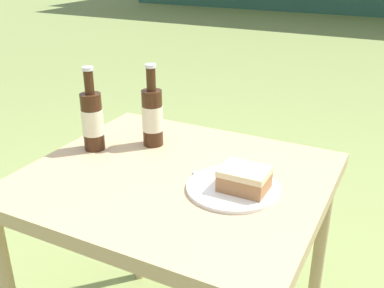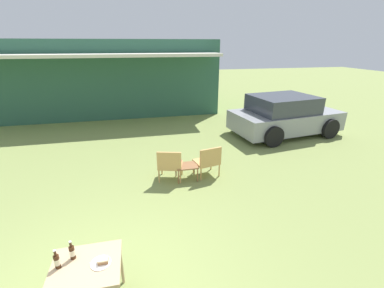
{
  "view_description": "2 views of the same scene",
  "coord_description": "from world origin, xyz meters",
  "px_view_note": "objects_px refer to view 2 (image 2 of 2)",
  "views": [
    {
      "loc": [
        0.53,
        -0.94,
        1.28
      ],
      "look_at": [
        0.0,
        0.1,
        0.77
      ],
      "focal_mm": 42.0,
      "sensor_mm": 36.0,
      "label": 1
    },
    {
      "loc": [
        0.72,
        -2.48,
        3.13
      ],
      "look_at": [
        1.96,
        3.05,
        0.9
      ],
      "focal_mm": 24.0,
      "sensor_mm": 36.0,
      "label": 2
    }
  ],
  "objects_px": {
    "cola_bottle_near": "(72,252)",
    "wicker_chair_cushioned": "(170,164)",
    "patio_table": "(87,270)",
    "cola_bottle_far": "(57,261)",
    "garden_side_table": "(187,167)",
    "parked_car": "(284,116)",
    "wicker_chair_plain": "(208,160)",
    "cake_on_plate": "(102,261)"
  },
  "relations": [
    {
      "from": "garden_side_table",
      "to": "cola_bottle_near",
      "type": "xyz_separation_m",
      "value": [
        -1.97,
        -2.86,
        0.48
      ]
    },
    {
      "from": "patio_table",
      "to": "cola_bottle_far",
      "type": "bearing_deg",
      "value": 173.03
    },
    {
      "from": "parked_car",
      "to": "cola_bottle_near",
      "type": "relative_size",
      "value": 15.92
    },
    {
      "from": "cola_bottle_near",
      "to": "cola_bottle_far",
      "type": "xyz_separation_m",
      "value": [
        -0.14,
        -0.11,
        0.0
      ]
    },
    {
      "from": "parked_car",
      "to": "wicker_chair_cushioned",
      "type": "bearing_deg",
      "value": -158.53
    },
    {
      "from": "cola_bottle_near",
      "to": "parked_car",
      "type": "bearing_deg",
      "value": 41.66
    },
    {
      "from": "garden_side_table",
      "to": "patio_table",
      "type": "xyz_separation_m",
      "value": [
        -1.81,
        -3.01,
        0.31
      ]
    },
    {
      "from": "cake_on_plate",
      "to": "cola_bottle_near",
      "type": "xyz_separation_m",
      "value": [
        -0.35,
        0.15,
        0.07
      ]
    },
    {
      "from": "wicker_chair_cushioned",
      "to": "cake_on_plate",
      "type": "height_order",
      "value": "wicker_chair_cushioned"
    },
    {
      "from": "wicker_chair_plain",
      "to": "cola_bottle_far",
      "type": "xyz_separation_m",
      "value": [
        -2.66,
        -3.0,
        0.37
      ]
    },
    {
      "from": "parked_car",
      "to": "wicker_chair_cushioned",
      "type": "relative_size",
      "value": 5.05
    },
    {
      "from": "parked_car",
      "to": "garden_side_table",
      "type": "relative_size",
      "value": 7.78
    },
    {
      "from": "wicker_chair_cushioned",
      "to": "garden_side_table",
      "type": "relative_size",
      "value": 1.54
    },
    {
      "from": "cake_on_plate",
      "to": "cola_bottle_far",
      "type": "distance_m",
      "value": 0.49
    },
    {
      "from": "parked_car",
      "to": "cola_bottle_near",
      "type": "height_order",
      "value": "parked_car"
    },
    {
      "from": "cola_bottle_near",
      "to": "wicker_chair_cushioned",
      "type": "bearing_deg",
      "value": 61.53
    },
    {
      "from": "cake_on_plate",
      "to": "cola_bottle_near",
      "type": "distance_m",
      "value": 0.38
    },
    {
      "from": "parked_car",
      "to": "cola_bottle_near",
      "type": "bearing_deg",
      "value": -145.99
    },
    {
      "from": "wicker_chair_cushioned",
      "to": "garden_side_table",
      "type": "xyz_separation_m",
      "value": [
        0.39,
        -0.05,
        -0.1
      ]
    },
    {
      "from": "wicker_chair_plain",
      "to": "wicker_chair_cushioned",
      "type": "bearing_deg",
      "value": -13.44
    },
    {
      "from": "parked_car",
      "to": "patio_table",
      "type": "height_order",
      "value": "parked_car"
    },
    {
      "from": "parked_car",
      "to": "wicker_chair_plain",
      "type": "distance_m",
      "value": 4.41
    },
    {
      "from": "wicker_chair_cushioned",
      "to": "cola_bottle_far",
      "type": "distance_m",
      "value": 3.5
    },
    {
      "from": "patio_table",
      "to": "cola_bottle_near",
      "type": "relative_size",
      "value": 3.14
    },
    {
      "from": "wicker_chair_plain",
      "to": "cola_bottle_near",
      "type": "relative_size",
      "value": 3.15
    },
    {
      "from": "cola_bottle_near",
      "to": "cola_bottle_far",
      "type": "distance_m",
      "value": 0.18
    },
    {
      "from": "wicker_chair_cushioned",
      "to": "wicker_chair_plain",
      "type": "xyz_separation_m",
      "value": [
        0.94,
        -0.02,
        0.01
      ]
    },
    {
      "from": "wicker_chair_plain",
      "to": "cola_bottle_near",
      "type": "height_order",
      "value": "cola_bottle_near"
    },
    {
      "from": "parked_car",
      "to": "patio_table",
      "type": "xyz_separation_m",
      "value": [
        -5.96,
        -5.58,
        -0.05
      ]
    },
    {
      "from": "patio_table",
      "to": "cake_on_plate",
      "type": "height_order",
      "value": "cake_on_plate"
    },
    {
      "from": "wicker_chair_cushioned",
      "to": "cola_bottle_near",
      "type": "bearing_deg",
      "value": 76.88
    },
    {
      "from": "wicker_chair_cushioned",
      "to": "patio_table",
      "type": "xyz_separation_m",
      "value": [
        -1.42,
        -3.06,
        0.21
      ]
    },
    {
      "from": "wicker_chair_cushioned",
      "to": "garden_side_table",
      "type": "distance_m",
      "value": 0.41
    },
    {
      "from": "wicker_chair_cushioned",
      "to": "cola_bottle_near",
      "type": "relative_size",
      "value": 3.15
    },
    {
      "from": "garden_side_table",
      "to": "parked_car",
      "type": "bearing_deg",
      "value": 31.87
    },
    {
      "from": "wicker_chair_cushioned",
      "to": "cake_on_plate",
      "type": "xyz_separation_m",
      "value": [
        -1.24,
        -3.07,
        0.31
      ]
    },
    {
      "from": "cola_bottle_near",
      "to": "cola_bottle_far",
      "type": "relative_size",
      "value": 1.0
    },
    {
      "from": "garden_side_table",
      "to": "cola_bottle_far",
      "type": "distance_m",
      "value": 3.68
    },
    {
      "from": "cake_on_plate",
      "to": "cola_bottle_far",
      "type": "bearing_deg",
      "value": 174.81
    },
    {
      "from": "parked_car",
      "to": "cake_on_plate",
      "type": "distance_m",
      "value": 8.03
    },
    {
      "from": "wicker_chair_plain",
      "to": "cake_on_plate",
      "type": "relative_size",
      "value": 3.38
    },
    {
      "from": "garden_side_table",
      "to": "cake_on_plate",
      "type": "bearing_deg",
      "value": -118.33
    }
  ]
}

